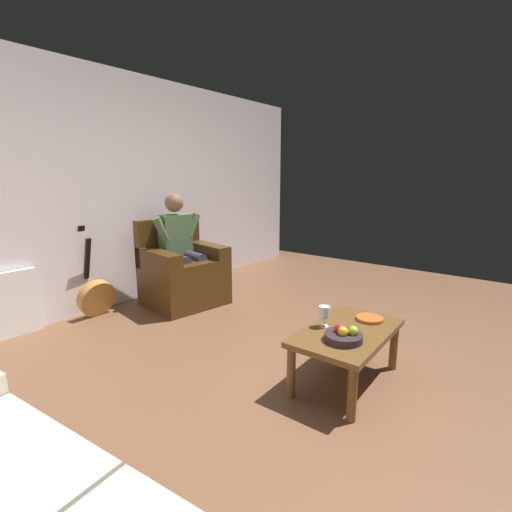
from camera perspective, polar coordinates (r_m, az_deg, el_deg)
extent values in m
plane|color=brown|center=(3.18, 12.53, -16.06)|extent=(7.14, 7.14, 0.00)
cube|color=silver|center=(4.66, -19.32, 9.35)|extent=(6.35, 0.06, 2.62)
cube|color=#452C10|center=(4.49, -10.80, -4.42)|extent=(0.93, 0.88, 0.44)
cube|color=#452C10|center=(4.37, -10.52, -1.21)|extent=(0.57, 0.70, 0.10)
cube|color=#452C10|center=(4.58, -7.58, 0.41)|extent=(0.30, 0.78, 0.24)
cube|color=#452C10|center=(4.25, -14.64, -0.83)|extent=(0.30, 0.78, 0.24)
cube|color=#452C10|center=(4.64, -13.16, 2.28)|extent=(0.83, 0.25, 0.55)
cube|color=#4A6843|center=(4.48, -12.11, 2.98)|extent=(0.38, 0.24, 0.50)
sphere|color=brown|center=(4.44, -12.34, 7.91)|extent=(0.21, 0.21, 0.21)
cylinder|color=#342E41|center=(4.42, -9.53, -0.17)|extent=(0.19, 0.40, 0.13)
cylinder|color=#342E41|center=(4.34, -7.98, -4.21)|extent=(0.13, 0.13, 0.54)
cylinder|color=#4A6843|center=(4.54, -9.58, 4.60)|extent=(0.21, 0.12, 0.29)
cylinder|color=#342E41|center=(4.31, -11.83, -0.58)|extent=(0.19, 0.40, 0.13)
cylinder|color=#342E41|center=(4.23, -10.29, -4.74)|extent=(0.13, 0.13, 0.54)
cylinder|color=#4A6843|center=(4.32, -14.21, 4.01)|extent=(0.21, 0.12, 0.29)
cube|color=brown|center=(2.82, 13.69, -11.23)|extent=(0.91, 0.55, 0.04)
cylinder|color=brown|center=(3.19, 20.17, -12.81)|extent=(0.06, 0.06, 0.36)
cylinder|color=brown|center=(2.51, 14.39, -19.65)|extent=(0.06, 0.06, 0.36)
cylinder|color=brown|center=(3.32, 12.83, -11.29)|extent=(0.06, 0.06, 0.36)
cylinder|color=brown|center=(2.68, 5.35, -17.12)|extent=(0.06, 0.06, 0.36)
cylinder|color=#B47B36|center=(4.38, -23.02, -5.90)|extent=(0.40, 0.20, 0.41)
cylinder|color=black|center=(4.33, -22.71, -5.80)|extent=(0.11, 0.03, 0.11)
cube|color=black|center=(4.38, -24.24, -0.37)|extent=(0.05, 0.16, 0.46)
cube|color=black|center=(4.40, -25.06, 3.35)|extent=(0.07, 0.07, 0.14)
cube|color=white|center=(4.16, -34.19, -6.41)|extent=(0.64, 0.06, 0.62)
cylinder|color=silver|center=(2.84, 10.25, -10.43)|extent=(0.07, 0.07, 0.01)
cylinder|color=silver|center=(2.82, 10.28, -9.77)|extent=(0.01, 0.01, 0.06)
cylinder|color=silver|center=(2.80, 10.34, -8.34)|extent=(0.08, 0.08, 0.09)
cylinder|color=#590C19|center=(2.81, 10.32, -8.80)|extent=(0.07, 0.07, 0.03)
cylinder|color=#2D2127|center=(2.63, 13.12, -11.91)|extent=(0.25, 0.25, 0.05)
sphere|color=gold|center=(2.60, 13.07, -11.12)|extent=(0.07, 0.07, 0.07)
sphere|color=#7FB12A|center=(2.62, 14.54, -10.98)|extent=(0.07, 0.07, 0.07)
sphere|color=red|center=(2.64, 12.60, -10.72)|extent=(0.07, 0.07, 0.07)
cylinder|color=#B95D28|center=(3.03, 16.88, -9.08)|extent=(0.20, 0.20, 0.02)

